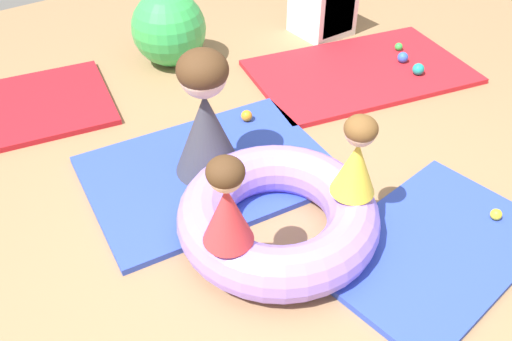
% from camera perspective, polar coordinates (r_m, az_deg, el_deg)
% --- Properties ---
extents(ground_plane, '(8.00, 8.00, 0.00)m').
position_cam_1_polar(ground_plane, '(2.95, 3.04, -7.10)').
color(ground_plane, '#93704C').
extents(gym_mat_near_left, '(1.32, 0.94, 0.04)m').
position_cam_1_polar(gym_mat_near_left, '(3.02, 18.16, -7.69)').
color(gym_mat_near_left, '#2D47B7').
rests_on(gym_mat_near_left, ground).
extents(gym_mat_near_right, '(1.33, 1.15, 0.04)m').
position_cam_1_polar(gym_mat_near_right, '(4.25, -23.08, 6.15)').
color(gym_mat_near_right, '#B21923').
rests_on(gym_mat_near_right, ground).
extents(gym_mat_far_right, '(1.87, 1.38, 0.04)m').
position_cam_1_polar(gym_mat_far_right, '(4.44, 10.94, 10.21)').
color(gym_mat_far_right, red).
rests_on(gym_mat_far_right, ground).
extents(gym_mat_center_rear, '(1.57, 1.22, 0.04)m').
position_cam_1_polar(gym_mat_center_rear, '(3.35, -4.92, -0.03)').
color(gym_mat_center_rear, '#2D47B7').
rests_on(gym_mat_center_rear, ground).
extents(inflatable_cushion, '(1.07, 1.07, 0.28)m').
position_cam_1_polar(inflatable_cushion, '(2.87, 2.33, -4.80)').
color(inflatable_cushion, '#9975EA').
rests_on(inflatable_cushion, ground).
extents(child_in_red, '(0.34, 0.34, 0.48)m').
position_cam_1_polar(child_in_red, '(2.40, -3.10, -3.41)').
color(child_in_red, red).
rests_on(child_in_red, inflatable_cushion).
extents(child_in_yellow, '(0.31, 0.31, 0.46)m').
position_cam_1_polar(child_in_yellow, '(2.71, 10.59, 1.43)').
color(child_in_yellow, yellow).
rests_on(child_in_yellow, inflatable_cushion).
extents(adult_seated, '(0.48, 0.48, 0.80)m').
position_cam_1_polar(adult_seated, '(3.11, -5.33, 5.76)').
color(adult_seated, '#383842').
rests_on(adult_seated, gym_mat_center_rear).
extents(play_ball_green, '(0.07, 0.07, 0.07)m').
position_cam_1_polar(play_ball_green, '(4.78, 14.83, 12.52)').
color(play_ball_green, green).
rests_on(play_ball_green, gym_mat_far_right).
extents(play_ball_pink, '(0.08, 0.08, 0.08)m').
position_cam_1_polar(play_ball_pink, '(2.79, 10.19, -8.99)').
color(play_ball_pink, pink).
rests_on(play_ball_pink, gym_mat_near_left).
extents(play_ball_blue, '(0.09, 0.09, 0.09)m').
position_cam_1_polar(play_ball_blue, '(4.59, 15.24, 11.46)').
color(play_ball_blue, blue).
rests_on(play_ball_blue, gym_mat_far_right).
extents(play_ball_orange, '(0.08, 0.08, 0.08)m').
position_cam_1_polar(play_ball_orange, '(3.72, -1.00, 5.80)').
color(play_ball_orange, orange).
rests_on(play_ball_orange, gym_mat_center_rear).
extents(play_ball_teal, '(0.09, 0.09, 0.09)m').
position_cam_1_polar(play_ball_teal, '(4.44, 16.76, 10.21)').
color(play_ball_teal, teal).
rests_on(play_ball_teal, gym_mat_far_right).
extents(play_ball_yellow, '(0.06, 0.06, 0.06)m').
position_cam_1_polar(play_ball_yellow, '(3.25, 24.02, -4.25)').
color(play_ball_yellow, yellow).
rests_on(play_ball_yellow, gym_mat_near_left).
extents(exercise_ball_large, '(0.59, 0.59, 0.59)m').
position_cam_1_polar(exercise_ball_large, '(4.46, -9.18, 14.57)').
color(exercise_ball_large, green).
rests_on(exercise_ball_large, ground).
extents(storage_cube, '(0.44, 0.44, 0.56)m').
position_cam_1_polar(storage_cube, '(4.95, 7.27, 17.11)').
color(storage_cube, silver).
rests_on(storage_cube, ground).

